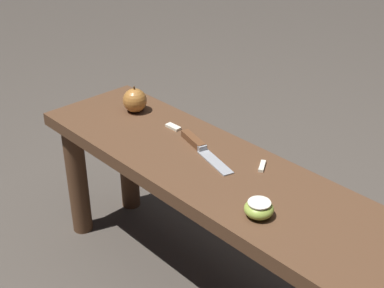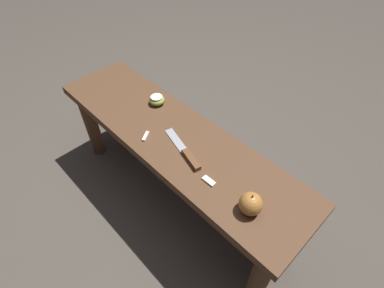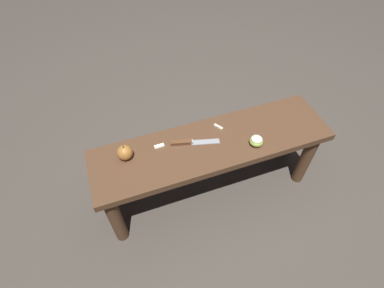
{
  "view_description": "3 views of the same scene",
  "coord_description": "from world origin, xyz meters",
  "px_view_note": "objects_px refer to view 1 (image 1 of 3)",
  "views": [
    {
      "loc": [
        -0.83,
        0.89,
        1.22
      ],
      "look_at": [
        0.11,
        -0.0,
        0.5
      ],
      "focal_mm": 50.0,
      "sensor_mm": 36.0,
      "label": 1
    },
    {
      "loc": [
        0.68,
        -0.56,
        1.33
      ],
      "look_at": [
        0.11,
        -0.0,
        0.5
      ],
      "focal_mm": 28.0,
      "sensor_mm": 36.0,
      "label": 2
    },
    {
      "loc": [
        0.44,
        0.9,
        1.64
      ],
      "look_at": [
        0.11,
        -0.0,
        0.5
      ],
      "focal_mm": 28.0,
      "sensor_mm": 36.0,
      "label": 3
    }
  ],
  "objects_px": {
    "knife": "(199,146)",
    "apple_cut": "(259,209)",
    "apple_whole": "(135,100)",
    "wooden_bench": "(219,199)"
  },
  "relations": [
    {
      "from": "wooden_bench",
      "to": "apple_cut",
      "type": "distance_m",
      "value": 0.25
    },
    {
      "from": "wooden_bench",
      "to": "knife",
      "type": "relative_size",
      "value": 5.06
    },
    {
      "from": "wooden_bench",
      "to": "apple_whole",
      "type": "xyz_separation_m",
      "value": [
        0.44,
        -0.06,
        0.13
      ]
    },
    {
      "from": "knife",
      "to": "apple_cut",
      "type": "bearing_deg",
      "value": -5.39
    },
    {
      "from": "knife",
      "to": "apple_cut",
      "type": "height_order",
      "value": "apple_cut"
    },
    {
      "from": "apple_whole",
      "to": "knife",
      "type": "bearing_deg",
      "value": 176.73
    },
    {
      "from": "apple_cut",
      "to": "apple_whole",
      "type": "bearing_deg",
      "value": -12.15
    },
    {
      "from": "knife",
      "to": "apple_whole",
      "type": "height_order",
      "value": "apple_whole"
    },
    {
      "from": "knife",
      "to": "apple_whole",
      "type": "distance_m",
      "value": 0.32
    },
    {
      "from": "apple_cut",
      "to": "wooden_bench",
      "type": "bearing_deg",
      "value": -21.79
    }
  ]
}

